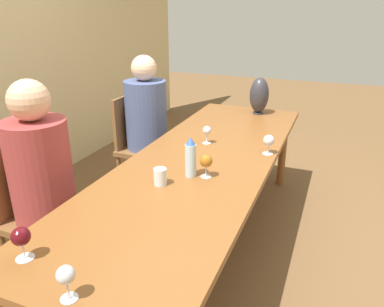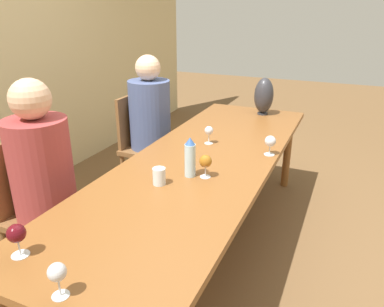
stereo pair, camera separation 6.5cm
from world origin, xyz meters
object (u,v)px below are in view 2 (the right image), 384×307
(water_bottle, at_px, (190,157))
(person_far, at_px, (152,125))
(wine_glass_0, at_px, (57,273))
(chair_near, at_px, (39,207))
(water_tumbler, at_px, (159,176))
(wine_glass_3, at_px, (16,234))
(vase, at_px, (264,96))
(wine_glass_2, at_px, (209,131))
(wine_glass_1, at_px, (206,162))
(wine_glass_4, at_px, (270,142))
(chair_far, at_px, (144,142))
(person_near, at_px, (45,181))

(water_bottle, bearing_deg, person_far, 40.43)
(wine_glass_0, bearing_deg, chair_near, 49.71)
(water_tumbler, distance_m, wine_glass_3, 0.82)
(vase, distance_m, wine_glass_2, 0.94)
(chair_near, relative_size, person_far, 0.72)
(wine_glass_0, bearing_deg, wine_glass_2, 3.06)
(vase, distance_m, chair_near, 2.09)
(wine_glass_0, bearing_deg, wine_glass_1, -5.32)
(wine_glass_4, height_order, chair_far, chair_far)
(person_far, bearing_deg, person_near, 179.99)
(water_tumbler, distance_m, chair_far, 1.32)
(water_tumbler, distance_m, wine_glass_2, 0.73)
(wine_glass_4, xyz_separation_m, chair_far, (0.38, 1.20, -0.31))
(person_far, bearing_deg, vase, -55.04)
(water_tumbler, distance_m, person_near, 0.68)
(vase, relative_size, wine_glass_4, 2.50)
(chair_near, bearing_deg, person_near, -90.00)
(wine_glass_2, height_order, person_near, person_near)
(water_tumbler, xyz_separation_m, wine_glass_4, (0.69, -0.46, 0.04))
(water_bottle, distance_m, person_near, 0.86)
(water_tumbler, bearing_deg, person_far, 31.40)
(water_tumbler, height_order, person_far, person_far)
(water_tumbler, relative_size, vase, 0.29)
(water_bottle, relative_size, person_far, 0.19)
(wine_glass_0, bearing_deg, water_tumbler, 6.33)
(water_bottle, xyz_separation_m, chair_far, (0.90, 0.85, -0.33))
(water_bottle, relative_size, wine_glass_2, 1.84)
(water_bottle, bearing_deg, wine_glass_1, -77.49)
(wine_glass_0, xyz_separation_m, chair_near, (0.71, 0.83, -0.31))
(water_tumbler, xyz_separation_m, chair_near, (-0.19, 0.73, -0.26))
(wine_glass_1, relative_size, wine_glass_2, 1.06)
(water_bottle, xyz_separation_m, vase, (1.48, -0.07, 0.06))
(water_bottle, distance_m, vase, 1.48)
(wine_glass_4, height_order, chair_near, chair_near)
(vase, relative_size, person_near, 0.26)
(wine_glass_0, height_order, chair_near, chair_near)
(wine_glass_0, relative_size, wine_glass_4, 1.01)
(vase, height_order, wine_glass_3, vase)
(wine_glass_4, bearing_deg, chair_near, 126.30)
(vase, xyz_separation_m, wine_glass_3, (-2.44, 0.39, -0.07))
(wine_glass_2, relative_size, wine_glass_4, 0.97)
(wine_glass_4, bearing_deg, chair_far, 72.43)
(wine_glass_1, xyz_separation_m, wine_glass_3, (-0.98, 0.41, 0.00))
(wine_glass_2, relative_size, person_far, 0.10)
(vase, relative_size, wine_glass_3, 2.37)
(wine_glass_0, height_order, chair_far, chair_far)
(vase, distance_m, wine_glass_1, 1.46)
(wine_glass_1, bearing_deg, person_near, 114.20)
(wine_glass_0, height_order, wine_glass_4, wine_glass_0)
(water_bottle, xyz_separation_m, person_far, (0.90, 0.76, -0.15))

